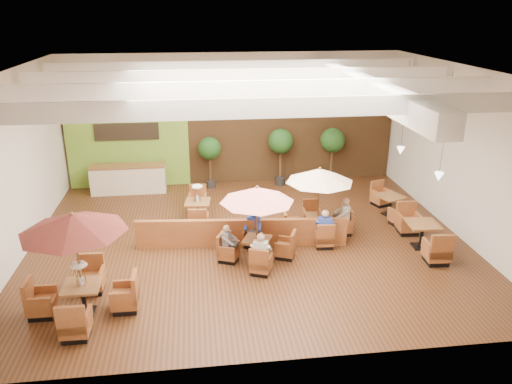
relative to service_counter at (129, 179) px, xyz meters
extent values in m
plane|color=#381E0F|center=(4.40, -5.10, -0.58)|extent=(14.00, 14.00, 0.00)
cube|color=silver|center=(4.40, 0.90, 2.17)|extent=(14.00, 0.04, 5.50)
cube|color=silver|center=(4.40, -11.10, 2.17)|extent=(14.00, 0.04, 5.50)
cube|color=silver|center=(-2.60, -5.10, 2.17)|extent=(0.04, 12.00, 5.50)
cube|color=silver|center=(11.40, -5.10, 2.17)|extent=(0.04, 12.00, 5.50)
cube|color=white|center=(4.40, -5.10, 4.92)|extent=(14.00, 12.00, 0.04)
cube|color=brown|center=(4.40, 0.84, 1.02)|extent=(13.90, 0.10, 3.20)
cube|color=#1E3819|center=(4.40, 0.83, 2.47)|extent=(13.90, 0.12, 0.35)
cube|color=olive|center=(0.00, 0.78, 1.02)|extent=(5.00, 0.08, 3.20)
cube|color=black|center=(0.00, 0.70, 1.82)|extent=(2.60, 0.08, 0.70)
cube|color=white|center=(7.90, -5.10, 4.37)|extent=(0.60, 11.00, 0.60)
cube|color=white|center=(4.40, -9.10, 4.57)|extent=(13.60, 0.12, 0.45)
cube|color=white|center=(4.40, -6.40, 4.57)|extent=(13.60, 0.12, 0.45)
cube|color=white|center=(4.40, -3.80, 4.57)|extent=(13.60, 0.12, 0.45)
cube|color=white|center=(4.40, -1.10, 4.57)|extent=(13.60, 0.12, 0.45)
cylinder|color=black|center=(10.20, -6.10, 3.32)|extent=(0.01, 0.01, 3.20)
cone|color=white|center=(10.20, -6.10, 1.72)|extent=(0.28, 0.28, 0.28)
cylinder|color=black|center=(10.20, -3.10, 3.32)|extent=(0.01, 0.01, 3.20)
cone|color=white|center=(10.20, -3.10, 1.72)|extent=(0.28, 0.28, 0.28)
sphere|color=#FFEAC6|center=(-1.60, 0.60, 2.47)|extent=(0.14, 0.14, 0.14)
sphere|color=#FFEAC6|center=(0.40, 0.60, 2.47)|extent=(0.14, 0.14, 0.14)
sphere|color=#FFEAC6|center=(2.40, 0.60, 2.47)|extent=(0.14, 0.14, 0.14)
sphere|color=#FFEAC6|center=(4.40, 0.60, 2.47)|extent=(0.14, 0.14, 0.14)
sphere|color=#FFEAC6|center=(6.40, 0.60, 2.47)|extent=(0.14, 0.14, 0.14)
sphere|color=#FFEAC6|center=(8.40, 0.60, 2.47)|extent=(0.14, 0.14, 0.14)
sphere|color=#FFEAC6|center=(10.40, 0.60, 2.47)|extent=(0.14, 0.14, 0.14)
cube|color=beige|center=(0.00, 0.00, -0.03)|extent=(3.00, 0.70, 1.10)
cube|color=brown|center=(0.00, 0.00, 0.57)|extent=(3.00, 0.75, 0.06)
cube|color=brown|center=(4.12, -5.50, -0.12)|extent=(6.71, 0.79, 0.93)
cube|color=brown|center=(-0.15, -8.69, 0.18)|extent=(0.91, 0.91, 0.06)
cylinder|color=black|center=(-0.15, -8.69, -0.19)|extent=(0.11, 0.11, 0.70)
cube|color=black|center=(-0.15, -8.69, -0.56)|extent=(0.48, 0.48, 0.04)
cube|color=brown|center=(-0.15, -9.70, -0.27)|extent=(0.66, 0.66, 0.34)
cube|color=brown|center=(-0.14, -9.97, 0.05)|extent=(0.66, 0.11, 0.74)
cube|color=brown|center=(-0.45, -9.69, -0.05)|extent=(0.09, 0.58, 0.30)
cube|color=brown|center=(0.16, -9.70, -0.05)|extent=(0.09, 0.58, 0.30)
cube|color=black|center=(-0.15, -9.70, -0.51)|extent=(0.59, 0.59, 0.15)
cube|color=brown|center=(-0.15, -7.68, -0.27)|extent=(0.66, 0.66, 0.34)
cube|color=brown|center=(-0.15, -7.41, 0.05)|extent=(0.66, 0.11, 0.74)
cube|color=brown|center=(0.16, -7.69, -0.05)|extent=(0.09, 0.58, 0.30)
cube|color=brown|center=(-0.45, -7.68, -0.05)|extent=(0.09, 0.58, 0.30)
cube|color=black|center=(-0.15, -7.68, -0.51)|extent=(0.59, 0.59, 0.15)
cube|color=brown|center=(-1.15, -8.69, -0.27)|extent=(0.66, 0.66, 0.34)
cube|color=brown|center=(-0.88, -8.69, 0.05)|extent=(0.11, 0.66, 0.74)
cube|color=brown|center=(-1.15, -8.38, -0.05)|extent=(0.58, 0.09, 0.30)
cube|color=brown|center=(-1.16, -9.00, -0.05)|extent=(0.58, 0.09, 0.30)
cube|color=black|center=(-1.15, -8.69, -0.51)|extent=(0.59, 0.59, 0.15)
cube|color=brown|center=(0.86, -8.69, -0.27)|extent=(0.66, 0.66, 0.34)
cube|color=brown|center=(0.58, -8.69, 0.05)|extent=(0.11, 0.66, 0.74)
cube|color=brown|center=(0.86, -9.00, -0.05)|extent=(0.58, 0.09, 0.30)
cube|color=brown|center=(0.86, -8.38, -0.05)|extent=(0.58, 0.09, 0.30)
cube|color=black|center=(0.86, -8.69, -0.51)|extent=(0.59, 0.59, 0.15)
cylinder|color=brown|center=(-0.15, -8.69, 0.74)|extent=(0.06, 0.06, 2.65)
cone|color=#581F1A|center=(-0.15, -8.69, 1.89)|extent=(2.54, 2.54, 0.45)
sphere|color=brown|center=(-0.15, -8.69, 2.12)|extent=(0.10, 0.10, 0.10)
cylinder|color=silver|center=(-0.15, -8.69, 0.32)|extent=(0.10, 0.10, 0.22)
cube|color=brown|center=(4.50, -6.43, 0.08)|extent=(1.02, 1.02, 0.05)
cylinder|color=black|center=(4.50, -6.43, -0.24)|extent=(0.09, 0.09, 0.60)
cube|color=black|center=(4.50, -6.43, -0.56)|extent=(0.54, 0.54, 0.04)
cube|color=brown|center=(4.50, -7.30, -0.31)|extent=(0.74, 0.74, 0.29)
cube|color=brown|center=(4.59, -7.52, -0.03)|extent=(0.56, 0.30, 0.64)
cube|color=brown|center=(4.26, -7.19, -0.13)|extent=(0.26, 0.49, 0.26)
cube|color=brown|center=(4.75, -7.40, -0.13)|extent=(0.26, 0.49, 0.26)
cube|color=black|center=(4.50, -7.30, -0.52)|extent=(0.66, 0.66, 0.13)
cube|color=brown|center=(4.50, -5.56, -0.31)|extent=(0.74, 0.74, 0.29)
cube|color=brown|center=(4.41, -5.34, -0.03)|extent=(0.56, 0.30, 0.64)
cube|color=brown|center=(4.75, -5.66, -0.13)|extent=(0.26, 0.49, 0.26)
cube|color=brown|center=(4.26, -5.46, -0.13)|extent=(0.26, 0.49, 0.26)
cube|color=black|center=(4.50, -5.56, -0.52)|extent=(0.66, 0.66, 0.13)
cube|color=brown|center=(3.63, -6.43, -0.31)|extent=(0.74, 0.74, 0.29)
cube|color=brown|center=(3.85, -6.34, -0.03)|extent=(0.30, 0.56, 0.64)
cube|color=brown|center=(3.73, -6.18, -0.13)|extent=(0.49, 0.26, 0.26)
cube|color=brown|center=(3.53, -6.67, -0.13)|extent=(0.49, 0.26, 0.26)
cube|color=black|center=(3.63, -6.43, -0.52)|extent=(0.66, 0.66, 0.13)
cube|color=brown|center=(5.37, -6.43, -0.31)|extent=(0.74, 0.74, 0.29)
cube|color=brown|center=(5.15, -6.52, -0.03)|extent=(0.30, 0.56, 0.64)
cube|color=brown|center=(5.27, -6.67, -0.13)|extent=(0.49, 0.26, 0.26)
cube|color=brown|center=(5.47, -6.18, -0.13)|extent=(0.49, 0.26, 0.26)
cube|color=black|center=(5.37, -6.43, -0.52)|extent=(0.66, 0.66, 0.13)
cylinder|color=brown|center=(4.50, -6.43, 0.56)|extent=(0.06, 0.06, 2.29)
cone|color=#F17D74|center=(4.50, -6.43, 1.53)|extent=(2.20, 2.20, 0.45)
sphere|color=brown|center=(4.50, -6.43, 1.76)|extent=(0.10, 0.10, 0.10)
cube|color=brown|center=(6.72, -5.00, 0.08)|extent=(0.83, 0.83, 0.06)
cylinder|color=black|center=(6.72, -5.00, -0.24)|extent=(0.09, 0.09, 0.61)
cube|color=black|center=(6.72, -5.00, -0.56)|extent=(0.44, 0.44, 0.04)
cube|color=brown|center=(6.72, -5.88, -0.31)|extent=(0.61, 0.61, 0.30)
cube|color=brown|center=(6.74, -6.12, -0.03)|extent=(0.58, 0.13, 0.65)
cube|color=brown|center=(6.46, -5.86, -0.12)|extent=(0.11, 0.51, 0.26)
cube|color=brown|center=(6.99, -5.89, -0.12)|extent=(0.11, 0.51, 0.26)
cube|color=black|center=(6.72, -5.88, -0.52)|extent=(0.54, 0.54, 0.13)
cube|color=brown|center=(6.72, -4.12, -0.31)|extent=(0.61, 0.61, 0.30)
cube|color=brown|center=(6.71, -3.88, -0.03)|extent=(0.58, 0.13, 0.65)
cube|color=brown|center=(6.99, -4.14, -0.12)|extent=(0.11, 0.51, 0.26)
cube|color=brown|center=(6.46, -4.10, -0.12)|extent=(0.11, 0.51, 0.26)
cube|color=black|center=(6.72, -4.12, -0.52)|extent=(0.54, 0.54, 0.13)
cube|color=brown|center=(5.84, -5.00, -0.31)|extent=(0.61, 0.61, 0.30)
cube|color=brown|center=(6.08, -4.98, -0.03)|extent=(0.13, 0.58, 0.65)
cube|color=brown|center=(5.86, -4.73, -0.12)|extent=(0.51, 0.11, 0.26)
cube|color=brown|center=(5.83, -5.26, -0.12)|extent=(0.51, 0.11, 0.26)
cube|color=black|center=(5.84, -5.00, -0.52)|extent=(0.54, 0.54, 0.13)
cube|color=brown|center=(7.60, -5.00, -0.31)|extent=(0.61, 0.61, 0.30)
cube|color=brown|center=(7.36, -5.01, -0.03)|extent=(0.13, 0.58, 0.65)
cube|color=brown|center=(7.58, -5.26, -0.12)|extent=(0.51, 0.11, 0.26)
cube|color=brown|center=(7.62, -4.73, -0.12)|extent=(0.51, 0.11, 0.26)
cube|color=black|center=(7.60, -5.00, -0.52)|extent=(0.54, 0.54, 0.13)
cylinder|color=brown|center=(6.72, -5.00, 0.57)|extent=(0.06, 0.06, 2.31)
cone|color=beige|center=(6.72, -5.00, 1.55)|extent=(2.22, 2.22, 0.45)
sphere|color=brown|center=(6.72, -5.00, 1.78)|extent=(0.10, 0.10, 0.10)
cube|color=brown|center=(2.78, -3.33, 0.15)|extent=(0.95, 0.95, 0.06)
cylinder|color=black|center=(2.78, -3.33, -0.21)|extent=(0.10, 0.10, 0.67)
cube|color=black|center=(2.78, -3.33, -0.56)|extent=(0.50, 0.50, 0.04)
cube|color=brown|center=(2.78, -4.29, -0.28)|extent=(0.70, 0.70, 0.33)
cube|color=brown|center=(2.81, -4.56, 0.03)|extent=(0.64, 0.17, 0.71)
cube|color=brown|center=(2.48, -4.26, -0.07)|extent=(0.14, 0.57, 0.29)
cube|color=brown|center=(3.07, -4.33, -0.07)|extent=(0.14, 0.57, 0.29)
cube|color=black|center=(2.78, -4.29, -0.51)|extent=(0.62, 0.62, 0.14)
cube|color=brown|center=(2.78, -2.36, -0.28)|extent=(0.70, 0.70, 0.33)
cube|color=brown|center=(2.75, -2.09, 0.03)|extent=(0.64, 0.17, 0.71)
cube|color=brown|center=(3.07, -2.39, -0.07)|extent=(0.14, 0.57, 0.29)
cube|color=brown|center=(2.48, -2.33, -0.07)|extent=(0.14, 0.57, 0.29)
cube|color=black|center=(2.78, -2.36, -0.51)|extent=(0.62, 0.62, 0.14)
cylinder|color=silver|center=(2.78, -3.33, 0.29)|extent=(0.10, 0.10, 0.22)
cube|color=brown|center=(9.80, -6.27, 0.21)|extent=(0.99, 0.99, 0.07)
cylinder|color=black|center=(9.80, -6.27, -0.17)|extent=(0.11, 0.11, 0.73)
cube|color=black|center=(9.80, -6.27, -0.56)|extent=(0.53, 0.53, 0.04)
cube|color=brown|center=(9.80, -7.32, -0.25)|extent=(0.73, 0.73, 0.35)
cube|color=brown|center=(9.82, -7.60, 0.08)|extent=(0.69, 0.15, 0.77)
cube|color=brown|center=(9.48, -7.30, -0.03)|extent=(0.12, 0.61, 0.31)
cube|color=brown|center=(10.12, -7.34, -0.03)|extent=(0.12, 0.61, 0.31)
cube|color=black|center=(9.80, -7.32, -0.51)|extent=(0.64, 0.64, 0.15)
cube|color=brown|center=(9.80, -5.22, -0.25)|extent=(0.73, 0.73, 0.35)
cube|color=brown|center=(9.78, -4.93, 0.08)|extent=(0.69, 0.15, 0.77)
cube|color=brown|center=(10.12, -5.24, -0.03)|extent=(0.12, 0.61, 0.31)
cube|color=brown|center=(9.48, -5.20, -0.03)|extent=(0.12, 0.61, 0.31)
cube|color=black|center=(9.80, -5.22, -0.51)|extent=(0.64, 0.64, 0.15)
cube|color=brown|center=(9.80, -3.60, 0.13)|extent=(1.08, 1.08, 0.06)
cylinder|color=black|center=(9.80, -3.60, -0.22)|extent=(0.10, 0.10, 0.65)
cube|color=black|center=(9.80, -3.60, -0.56)|extent=(0.57, 0.57, 0.04)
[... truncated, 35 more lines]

